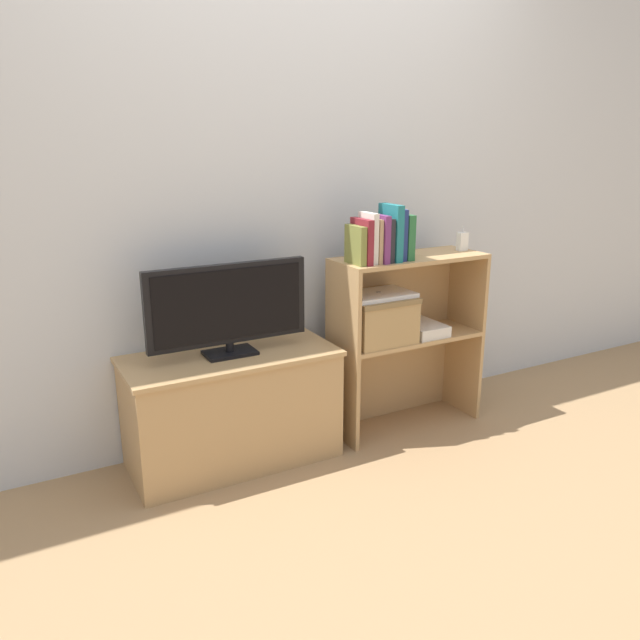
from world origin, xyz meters
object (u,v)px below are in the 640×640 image
(tv_stand, at_px, (232,408))
(book_navy, at_px, (397,235))
(book_maroon, at_px, (362,241))
(book_plum, at_px, (378,238))
(tv, at_px, (228,306))
(baby_monitor, at_px, (462,241))
(book_charcoal, at_px, (384,240))
(book_teal, at_px, (391,233))
(book_olive, at_px, (355,245))
(book_tan, at_px, (373,241))
(book_ivory, at_px, (368,238))
(magazine_stack, at_px, (421,328))
(book_forest, at_px, (404,237))
(storage_basket_left, at_px, (378,317))
(laptop, at_px, (378,294))

(tv_stand, height_order, book_navy, book_navy)
(book_maroon, height_order, book_plum, book_plum)
(tv, xyz_separation_m, baby_monitor, (1.23, -0.05, 0.19))
(tv_stand, height_order, book_charcoal, book_charcoal)
(tv_stand, bearing_deg, book_maroon, -9.46)
(tv_stand, height_order, book_maroon, book_maroon)
(book_teal, height_order, book_navy, book_teal)
(tv_stand, height_order, book_olive, book_olive)
(book_tan, height_order, book_charcoal, same)
(book_ivory, distance_m, magazine_stack, 0.59)
(tv, bearing_deg, book_navy, -7.08)
(book_tan, bearing_deg, book_plum, 0.00)
(book_navy, bearing_deg, book_forest, 0.00)
(book_tan, bearing_deg, tv, 171.53)
(tv, height_order, storage_basket_left, tv)
(magazine_stack, bearing_deg, book_plum, -174.08)
(baby_monitor, bearing_deg, storage_basket_left, -178.30)
(book_plum, relative_size, storage_basket_left, 0.68)
(book_ivory, relative_size, book_forest, 1.09)
(book_maroon, bearing_deg, baby_monitor, 4.10)
(tv_stand, relative_size, tv, 1.31)
(book_ivory, height_order, storage_basket_left, book_ivory)
(book_plum, height_order, book_charcoal, book_plum)
(laptop, bearing_deg, book_maroon, -165.78)
(book_forest, bearing_deg, book_tan, 180.00)
(book_forest, xyz_separation_m, laptop, (-0.11, 0.03, -0.27))
(laptop, bearing_deg, book_olive, -168.78)
(tv, relative_size, book_teal, 2.78)
(book_plum, height_order, book_navy, book_navy)
(tv_stand, xyz_separation_m, book_navy, (0.80, -0.10, 0.73))
(tv_stand, xyz_separation_m, tv, (0.00, -0.00, 0.47))
(book_maroon, bearing_deg, book_forest, 0.00)
(book_tan, relative_size, book_teal, 0.78)
(book_teal, relative_size, storage_basket_left, 0.81)
(book_olive, distance_m, book_ivory, 0.07)
(tv, distance_m, book_charcoal, 0.77)
(tv_stand, height_order, storage_basket_left, storage_basket_left)
(book_maroon, height_order, book_charcoal, book_maroon)
(book_maroon, bearing_deg, book_navy, 0.00)
(storage_basket_left, height_order, laptop, laptop)
(tv_stand, bearing_deg, tv, -90.00)
(book_charcoal, relative_size, book_teal, 0.77)
(book_forest, bearing_deg, tv_stand, 173.12)
(book_ivory, distance_m, book_navy, 0.16)
(book_maroon, relative_size, book_forest, 0.97)
(baby_monitor, bearing_deg, book_ivory, -175.67)
(book_teal, distance_m, laptop, 0.30)
(book_olive, distance_m, laptop, 0.29)
(tv, relative_size, book_plum, 3.32)
(tv, height_order, baby_monitor, baby_monitor)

